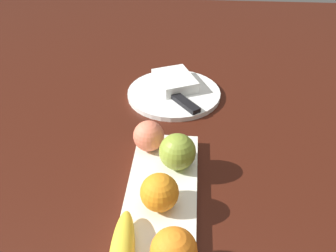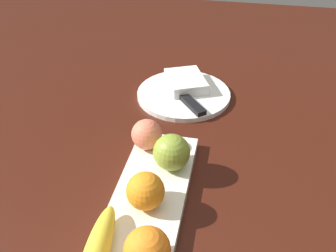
{
  "view_description": "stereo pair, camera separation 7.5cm",
  "coord_description": "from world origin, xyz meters",
  "px_view_note": "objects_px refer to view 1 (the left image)",
  "views": [
    {
      "loc": [
        -0.43,
        -0.02,
        0.5
      ],
      "look_at": [
        0.17,
        0.02,
        0.05
      ],
      "focal_mm": 38.59,
      "sensor_mm": 36.0,
      "label": 1
    },
    {
      "loc": [
        -0.42,
        -0.1,
        0.5
      ],
      "look_at": [
        0.17,
        0.02,
        0.05
      ],
      "focal_mm": 38.59,
      "sensor_mm": 36.0,
      "label": 2
    }
  ],
  "objects_px": {
    "apple": "(178,152)",
    "knife": "(182,101)",
    "orange_near_apple": "(159,192)",
    "orange_near_banana": "(174,251)",
    "fruit_tray": "(159,217)",
    "folded_napkin": "(175,81)",
    "peach": "(149,136)",
    "dinner_plate": "(174,93)"
  },
  "relations": [
    {
      "from": "dinner_plate",
      "to": "folded_napkin",
      "type": "relative_size",
      "value": 2.06
    },
    {
      "from": "peach",
      "to": "apple",
      "type": "bearing_deg",
      "value": -128.81
    },
    {
      "from": "folded_napkin",
      "to": "apple",
      "type": "bearing_deg",
      "value": -175.61
    },
    {
      "from": "orange_near_apple",
      "to": "knife",
      "type": "xyz_separation_m",
      "value": [
        0.34,
        -0.02,
        -0.04
      ]
    },
    {
      "from": "fruit_tray",
      "to": "orange_near_banana",
      "type": "height_order",
      "value": "orange_near_banana"
    },
    {
      "from": "fruit_tray",
      "to": "orange_near_apple",
      "type": "bearing_deg",
      "value": -0.83
    },
    {
      "from": "orange_near_banana",
      "to": "fruit_tray",
      "type": "bearing_deg",
      "value": 18.08
    },
    {
      "from": "orange_near_apple",
      "to": "orange_near_banana",
      "type": "height_order",
      "value": "orange_near_banana"
    },
    {
      "from": "peach",
      "to": "dinner_plate",
      "type": "height_order",
      "value": "peach"
    },
    {
      "from": "apple",
      "to": "orange_near_apple",
      "type": "xyz_separation_m",
      "value": [
        -0.1,
        0.02,
        -0.0
      ]
    },
    {
      "from": "dinner_plate",
      "to": "knife",
      "type": "height_order",
      "value": "knife"
    },
    {
      "from": "orange_near_apple",
      "to": "knife",
      "type": "relative_size",
      "value": 0.43
    },
    {
      "from": "orange_near_apple",
      "to": "folded_napkin",
      "type": "relative_size",
      "value": 0.56
    },
    {
      "from": "apple",
      "to": "orange_near_banana",
      "type": "distance_m",
      "value": 0.21
    },
    {
      "from": "apple",
      "to": "orange_near_banana",
      "type": "height_order",
      "value": "apple"
    },
    {
      "from": "dinner_plate",
      "to": "knife",
      "type": "bearing_deg",
      "value": -156.47
    },
    {
      "from": "folded_napkin",
      "to": "knife",
      "type": "height_order",
      "value": "folded_napkin"
    },
    {
      "from": "peach",
      "to": "knife",
      "type": "distance_m",
      "value": 0.2
    },
    {
      "from": "peach",
      "to": "orange_near_banana",
      "type": "bearing_deg",
      "value": -165.66
    },
    {
      "from": "fruit_tray",
      "to": "orange_near_banana",
      "type": "bearing_deg",
      "value": -161.92
    },
    {
      "from": "apple",
      "to": "knife",
      "type": "xyz_separation_m",
      "value": [
        0.24,
        0.0,
        -0.04
      ]
    },
    {
      "from": "peach",
      "to": "folded_napkin",
      "type": "bearing_deg",
      "value": -7.49
    },
    {
      "from": "orange_near_apple",
      "to": "knife",
      "type": "height_order",
      "value": "orange_near_apple"
    },
    {
      "from": "fruit_tray",
      "to": "dinner_plate",
      "type": "height_order",
      "value": "fruit_tray"
    },
    {
      "from": "fruit_tray",
      "to": "orange_near_banana",
      "type": "relative_size",
      "value": 6.29
    },
    {
      "from": "apple",
      "to": "peach",
      "type": "xyz_separation_m",
      "value": [
        0.05,
        0.06,
        -0.0
      ]
    },
    {
      "from": "fruit_tray",
      "to": "knife",
      "type": "bearing_deg",
      "value": -3.67
    },
    {
      "from": "orange_near_apple",
      "to": "folded_napkin",
      "type": "height_order",
      "value": "orange_near_apple"
    },
    {
      "from": "dinner_plate",
      "to": "knife",
      "type": "xyz_separation_m",
      "value": [
        -0.05,
        -0.02,
        0.01
      ]
    },
    {
      "from": "fruit_tray",
      "to": "dinner_plate",
      "type": "xyz_separation_m",
      "value": [
        0.41,
        0.0,
        -0.0
      ]
    },
    {
      "from": "orange_near_apple",
      "to": "orange_near_banana",
      "type": "bearing_deg",
      "value": -164.38
    },
    {
      "from": "fruit_tray",
      "to": "peach",
      "type": "xyz_separation_m",
      "value": [
        0.17,
        0.04,
        0.04
      ]
    },
    {
      "from": "orange_near_apple",
      "to": "orange_near_banana",
      "type": "distance_m",
      "value": 0.11
    },
    {
      "from": "peach",
      "to": "dinner_plate",
      "type": "relative_size",
      "value": 0.26
    },
    {
      "from": "folded_napkin",
      "to": "orange_near_banana",
      "type": "bearing_deg",
      "value": -176.69
    },
    {
      "from": "apple",
      "to": "orange_near_banana",
      "type": "relative_size",
      "value": 1.04
    },
    {
      "from": "fruit_tray",
      "to": "peach",
      "type": "distance_m",
      "value": 0.18
    },
    {
      "from": "fruit_tray",
      "to": "orange_near_apple",
      "type": "xyz_separation_m",
      "value": [
        0.02,
        -0.0,
        0.04
      ]
    },
    {
      "from": "apple",
      "to": "knife",
      "type": "relative_size",
      "value": 0.46
    },
    {
      "from": "orange_near_apple",
      "to": "orange_near_banana",
      "type": "relative_size",
      "value": 0.96
    },
    {
      "from": "orange_near_apple",
      "to": "knife",
      "type": "distance_m",
      "value": 0.35
    },
    {
      "from": "peach",
      "to": "dinner_plate",
      "type": "distance_m",
      "value": 0.25
    }
  ]
}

